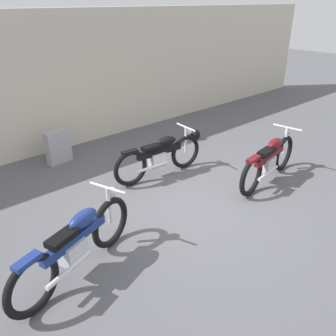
{
  "coord_description": "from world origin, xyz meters",
  "views": [
    {
      "loc": [
        -3.77,
        -3.54,
        3.21
      ],
      "look_at": [
        -0.17,
        0.5,
        0.55
      ],
      "focal_mm": 36.98,
      "sensor_mm": 36.0,
      "label": 1
    }
  ],
  "objects_px": {
    "stone_marker": "(58,147)",
    "motorcycle_black": "(160,156)",
    "motorcycle_blue": "(77,244)",
    "motorcycle_maroon": "(269,160)",
    "helmet": "(195,134)"
  },
  "relations": [
    {
      "from": "helmet",
      "to": "motorcycle_black",
      "type": "xyz_separation_m",
      "value": [
        -1.97,
        -0.94,
        0.31
      ]
    },
    {
      "from": "stone_marker",
      "to": "motorcycle_black",
      "type": "xyz_separation_m",
      "value": [
        1.22,
        -1.93,
        0.08
      ]
    },
    {
      "from": "stone_marker",
      "to": "helmet",
      "type": "bearing_deg",
      "value": -17.1
    },
    {
      "from": "helmet",
      "to": "motorcycle_black",
      "type": "height_order",
      "value": "motorcycle_black"
    },
    {
      "from": "motorcycle_maroon",
      "to": "stone_marker",
      "type": "bearing_deg",
      "value": 119.11
    },
    {
      "from": "motorcycle_black",
      "to": "helmet",
      "type": "bearing_deg",
      "value": 30.85
    },
    {
      "from": "stone_marker",
      "to": "motorcycle_black",
      "type": "relative_size",
      "value": 0.35
    },
    {
      "from": "motorcycle_blue",
      "to": "motorcycle_maroon",
      "type": "relative_size",
      "value": 0.97
    },
    {
      "from": "motorcycle_blue",
      "to": "helmet",
      "type": "bearing_deg",
      "value": 8.49
    },
    {
      "from": "helmet",
      "to": "motorcycle_maroon",
      "type": "height_order",
      "value": "motorcycle_maroon"
    },
    {
      "from": "motorcycle_black",
      "to": "motorcycle_maroon",
      "type": "relative_size",
      "value": 0.97
    },
    {
      "from": "motorcycle_black",
      "to": "motorcycle_maroon",
      "type": "height_order",
      "value": "motorcycle_maroon"
    },
    {
      "from": "motorcycle_blue",
      "to": "motorcycle_maroon",
      "type": "distance_m",
      "value": 3.97
    },
    {
      "from": "motorcycle_black",
      "to": "motorcycle_blue",
      "type": "xyz_separation_m",
      "value": [
        -2.57,
        -1.4,
        0.02
      ]
    },
    {
      "from": "motorcycle_black",
      "to": "motorcycle_maroon",
      "type": "distance_m",
      "value": 2.1
    }
  ]
}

